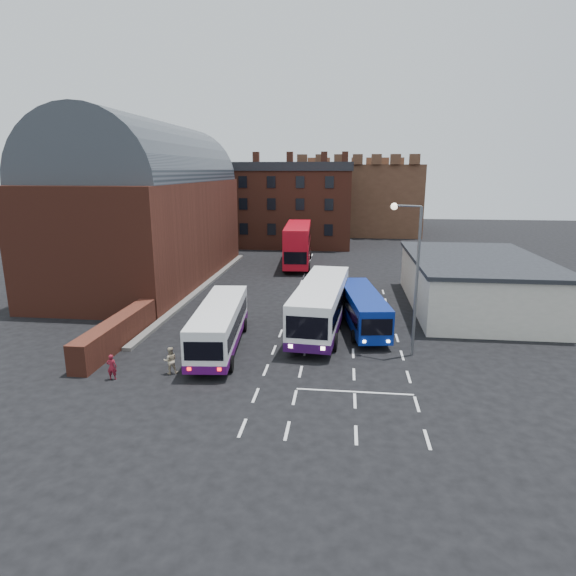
# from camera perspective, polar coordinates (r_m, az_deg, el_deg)

# --- Properties ---
(ground) EXTENTS (180.00, 180.00, 0.00)m
(ground) POSITION_cam_1_polar(r_m,az_deg,el_deg) (28.63, -2.39, -9.06)
(ground) COLOR black
(railway_station) EXTENTS (12.00, 28.00, 16.00)m
(railway_station) POSITION_cam_1_polar(r_m,az_deg,el_deg) (51.14, -16.22, 9.37)
(railway_station) COLOR #602B1E
(railway_station) RESTS_ON ground
(forecourt_wall) EXTENTS (1.20, 10.00, 1.80)m
(forecourt_wall) POSITION_cam_1_polar(r_m,az_deg,el_deg) (33.16, -19.58, -4.97)
(forecourt_wall) COLOR #602B1E
(forecourt_wall) RESTS_ON ground
(cream_building) EXTENTS (10.40, 16.40, 4.25)m
(cream_building) POSITION_cam_1_polar(r_m,az_deg,el_deg) (42.40, 21.25, 0.65)
(cream_building) COLOR beige
(cream_building) RESTS_ON ground
(brick_terrace) EXTENTS (22.00, 10.00, 11.00)m
(brick_terrace) POSITION_cam_1_polar(r_m,az_deg,el_deg) (72.98, -1.37, 9.39)
(brick_terrace) COLOR brown
(brick_terrace) RESTS_ON ground
(castle_keep) EXTENTS (22.00, 22.00, 12.00)m
(castle_keep) POSITION_cam_1_polar(r_m,az_deg,el_deg) (92.19, 7.96, 10.50)
(castle_keep) COLOR brown
(castle_keep) RESTS_ON ground
(bus_white_outbound) EXTENTS (3.40, 10.66, 2.86)m
(bus_white_outbound) POSITION_cam_1_polar(r_m,az_deg,el_deg) (30.90, -8.12, -4.11)
(bus_white_outbound) COLOR white
(bus_white_outbound) RESTS_ON ground
(bus_white_inbound) EXTENTS (3.92, 12.66, 3.40)m
(bus_white_inbound) POSITION_cam_1_polar(r_m,az_deg,el_deg) (34.14, 3.93, -1.70)
(bus_white_inbound) COLOR white
(bus_white_inbound) RESTS_ON ground
(bus_blue) EXTENTS (3.58, 9.91, 2.64)m
(bus_blue) POSITION_cam_1_polar(r_m,az_deg,el_deg) (34.89, 8.86, -2.26)
(bus_blue) COLOR navy
(bus_blue) RESTS_ON ground
(bus_red_double) EXTENTS (3.59, 12.32, 4.87)m
(bus_red_double) POSITION_cam_1_polar(r_m,az_deg,el_deg) (57.18, 1.17, 5.23)
(bus_red_double) COLOR red
(bus_red_double) RESTS_ON ground
(street_lamp) EXTENTS (1.78, 0.88, 9.25)m
(street_lamp) POSITION_cam_1_polar(r_m,az_deg,el_deg) (29.46, 14.51, 2.52)
(street_lamp) COLOR slate
(street_lamp) RESTS_ON ground
(pedestrian_red) EXTENTS (0.58, 0.43, 1.44)m
(pedestrian_red) POSITION_cam_1_polar(r_m,az_deg,el_deg) (28.13, -20.16, -8.78)
(pedestrian_red) COLOR maroon
(pedestrian_red) RESTS_ON ground
(pedestrian_beige) EXTENTS (0.93, 0.84, 1.56)m
(pedestrian_beige) POSITION_cam_1_polar(r_m,az_deg,el_deg) (27.94, -13.78, -8.34)
(pedestrian_beige) COLOR #BDAC8B
(pedestrian_beige) RESTS_ON ground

